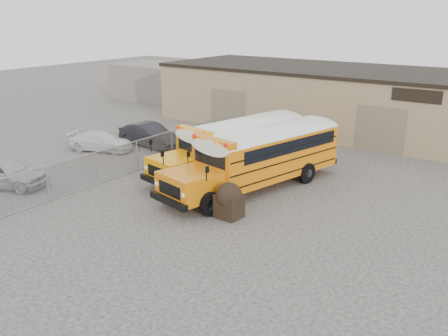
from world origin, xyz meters
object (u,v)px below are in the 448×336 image
Objects in this scene: school_bus_right at (337,133)px; car_white at (101,141)px; school_bus_left at (304,125)px; tarp_bundle at (229,200)px; car_dark at (150,135)px; car_silver at (4,173)px.

car_white is (-13.74, -6.46, -1.22)m from school_bus_right.
school_bus_left reaches higher than tarp_bundle.
school_bus_right is 2.40× the size of car_dark.
school_bus_right reaches higher than school_bus_left.
car_silver is 1.06× the size of car_white.
car_silver is 7.95m from car_white.
tarp_bundle is at bearing -128.78° from car_white.
tarp_bundle is (-0.41, -10.76, -1.01)m from school_bus_right.
school_bus_left is 0.95× the size of school_bus_right.
school_bus_left is 3.01m from school_bus_right.
car_silver is at bearing -121.62° from school_bus_left.
car_white is at bearing -154.81° from school_bus_right.
car_white is (-13.33, 4.30, -0.22)m from tarp_bundle.
school_bus_right reaches higher than tarp_bundle.
tarp_bundle is 12.38m from car_silver.
car_silver is at bearing -130.69° from school_bus_right.
car_dark is at bearing -162.73° from school_bus_right.
car_silver is (-9.49, -15.41, -0.97)m from school_bus_left.
car_dark is at bearing -152.13° from school_bus_left.
school_bus_left is 13.38m from car_white.
school_bus_right reaches higher than car_white.
school_bus_right is (2.79, -1.13, 0.10)m from school_bus_left.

